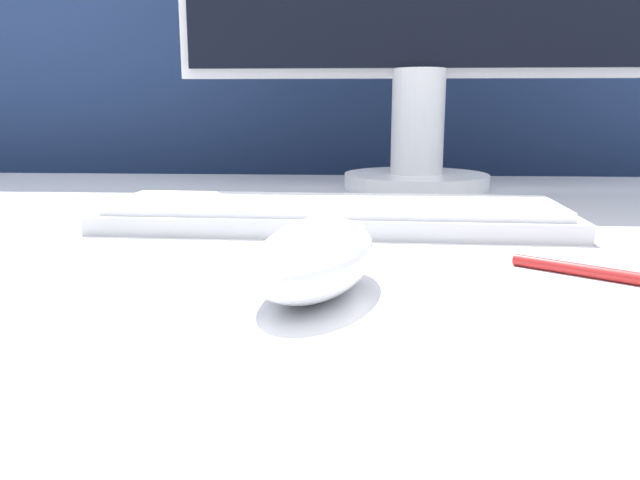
{
  "coord_description": "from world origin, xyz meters",
  "views": [
    {
      "loc": [
        -0.05,
        -0.52,
        0.86
      ],
      "look_at": [
        -0.08,
        -0.14,
        0.78
      ],
      "focal_mm": 35.0,
      "sensor_mm": 36.0,
      "label": 1
    }
  ],
  "objects": [
    {
      "name": "pen",
      "position": [
        0.11,
        -0.14,
        0.76
      ],
      "size": [
        0.12,
        0.09,
        0.01
      ],
      "rotation": [
        0.0,
        0.0,
        -0.62
      ],
      "color": "red",
      "rests_on": "desk"
    },
    {
      "name": "partition_panel",
      "position": [
        0.0,
        0.59,
        0.73
      ],
      "size": [
        5.0,
        0.03,
        1.45
      ],
      "color": "navy",
      "rests_on": "ground_plane"
    },
    {
      "name": "computer_mouse_near",
      "position": [
        -0.08,
        -0.18,
        0.77
      ],
      "size": [
        0.09,
        0.13,
        0.04
      ],
      "rotation": [
        0.0,
        0.0,
        -0.26
      ],
      "color": "white",
      "rests_on": "desk"
    },
    {
      "name": "keyboard",
      "position": [
        -0.07,
        0.02,
        0.76
      ],
      "size": [
        0.42,
        0.13,
        0.02
      ],
      "rotation": [
        0.0,
        0.0,
        -0.03
      ],
      "color": "silver",
      "rests_on": "desk"
    }
  ]
}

